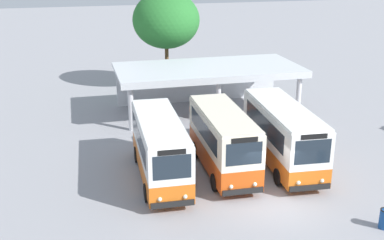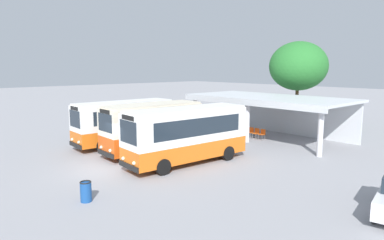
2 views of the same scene
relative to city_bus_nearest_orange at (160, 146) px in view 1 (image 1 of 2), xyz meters
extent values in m
plane|color=#939399|center=(4.73, -3.97, -1.81)|extent=(180.00, 180.00, 0.00)
cylinder|color=black|center=(0.92, -2.34, -1.36)|extent=(0.25, 0.91, 0.90)
cylinder|color=black|center=(-1.08, -2.27, -1.36)|extent=(0.25, 0.91, 0.90)
cylinder|color=black|center=(1.08, 2.30, -1.36)|extent=(0.25, 0.91, 0.90)
cylinder|color=black|center=(-0.92, 2.37, -1.36)|extent=(0.25, 0.91, 0.90)
cube|color=orange|center=(0.00, 0.01, -0.92)|extent=(2.37, 7.56, 1.02)
cube|color=white|center=(0.00, 0.01, 0.47)|extent=(2.37, 7.56, 1.76)
cube|color=white|center=(0.00, 0.01, 1.41)|extent=(2.30, 7.33, 0.12)
cube|color=black|center=(-0.13, -3.76, -1.29)|extent=(2.00, 0.17, 0.28)
cube|color=#1E2833|center=(-0.13, -3.71, 0.52)|extent=(1.73, 0.11, 1.14)
cube|color=black|center=(-0.13, -3.71, 1.23)|extent=(1.26, 0.09, 0.24)
cube|color=#1E2833|center=(1.05, 0.08, 0.52)|extent=(0.25, 5.99, 0.97)
cube|color=#1E2833|center=(-1.04, 0.15, 0.52)|extent=(0.25, 5.99, 0.97)
sphere|color=#EAEACC|center=(0.45, -3.77, -0.98)|extent=(0.20, 0.20, 0.20)
sphere|color=#EAEACC|center=(-0.71, -3.73, -0.98)|extent=(0.20, 0.20, 0.20)
cylinder|color=black|center=(4.40, -2.06, -1.36)|extent=(0.24, 0.91, 0.90)
cylinder|color=black|center=(2.36, -2.00, -1.36)|extent=(0.24, 0.91, 0.90)
cylinder|color=black|center=(4.51, 2.24, -1.36)|extent=(0.24, 0.91, 0.90)
cylinder|color=black|center=(2.47, 2.29, -1.36)|extent=(0.24, 0.91, 0.90)
cube|color=#D14C14|center=(3.44, 0.12, -0.85)|extent=(2.32, 6.98, 1.15)
cube|color=beige|center=(3.44, 0.12, 0.58)|extent=(2.32, 6.98, 1.70)
cube|color=beige|center=(3.44, 0.12, 1.49)|extent=(2.25, 6.77, 0.12)
cube|color=black|center=(3.35, -3.38, -1.29)|extent=(2.04, 0.15, 0.28)
cube|color=#1E2833|center=(3.35, -3.33, 0.63)|extent=(1.76, 0.09, 1.11)
cube|color=black|center=(3.35, -3.33, 1.31)|extent=(1.29, 0.08, 0.24)
cube|color=#1E2833|center=(4.50, 0.19, 0.63)|extent=(0.18, 5.54, 0.94)
cube|color=#1E2833|center=(2.38, 0.24, 0.63)|extent=(0.18, 5.54, 0.94)
sphere|color=#EAEACC|center=(3.94, -3.38, -0.98)|extent=(0.20, 0.20, 0.20)
sphere|color=#EAEACC|center=(2.76, -3.35, -0.98)|extent=(0.20, 0.20, 0.20)
cylinder|color=black|center=(7.76, -2.34, -1.36)|extent=(0.28, 0.91, 0.90)
cylinder|color=black|center=(5.68, -2.21, -1.36)|extent=(0.28, 0.91, 0.90)
cylinder|color=black|center=(8.08, 2.51, -1.36)|extent=(0.28, 0.91, 0.90)
cylinder|color=black|center=(5.99, 2.65, -1.36)|extent=(0.28, 0.91, 0.90)
cube|color=orange|center=(6.88, 0.15, -0.92)|extent=(2.69, 7.97, 1.01)
cube|color=white|center=(6.88, 0.15, 0.51)|extent=(2.69, 7.97, 1.87)
cube|color=white|center=(6.88, 0.15, 1.51)|extent=(2.61, 7.73, 0.12)
cube|color=black|center=(6.62, -3.79, -1.29)|extent=(2.08, 0.23, 0.28)
cube|color=#1E2833|center=(6.62, -3.74, 0.56)|extent=(1.80, 0.17, 1.22)
cube|color=black|center=(6.62, -3.74, 1.33)|extent=(1.32, 0.14, 0.24)
cube|color=#1E2833|center=(7.97, 0.18, 0.56)|extent=(0.45, 6.26, 1.03)
cube|color=#1E2833|center=(5.80, 0.32, 0.56)|extent=(0.45, 6.26, 1.03)
sphere|color=#EAEACC|center=(7.22, -3.82, -0.98)|extent=(0.20, 0.20, 0.20)
sphere|color=#EAEACC|center=(6.02, -3.74, -0.98)|extent=(0.20, 0.20, 0.20)
cylinder|color=silver|center=(-0.54, 7.59, -0.21)|extent=(0.36, 0.36, 3.20)
cylinder|color=silver|center=(5.46, 7.59, -0.21)|extent=(0.36, 0.36, 3.20)
cylinder|color=silver|center=(11.45, 7.59, -0.21)|extent=(0.36, 0.36, 3.20)
cube|color=silver|center=(5.46, 13.02, -0.21)|extent=(12.79, 0.20, 3.20)
cube|color=silver|center=(5.46, 10.21, 1.49)|extent=(13.29, 6.33, 0.20)
cube|color=silver|center=(5.46, 7.09, 1.25)|extent=(13.29, 0.10, 0.28)
cylinder|color=slate|center=(4.20, 8.77, -1.59)|extent=(0.03, 0.03, 0.44)
cylinder|color=slate|center=(3.85, 8.76, -1.59)|extent=(0.03, 0.03, 0.44)
cylinder|color=slate|center=(4.20, 9.12, -1.59)|extent=(0.03, 0.03, 0.44)
cylinder|color=slate|center=(3.85, 9.12, -1.59)|extent=(0.03, 0.03, 0.44)
cube|color=#D85919|center=(4.03, 8.94, -1.35)|extent=(0.45, 0.45, 0.04)
cube|color=#D85919|center=(4.02, 9.14, -1.15)|extent=(0.44, 0.05, 0.40)
cylinder|color=slate|center=(4.79, 8.85, -1.59)|extent=(0.03, 0.03, 0.44)
cylinder|color=slate|center=(4.44, 8.84, -1.59)|extent=(0.03, 0.03, 0.44)
cylinder|color=slate|center=(4.79, 9.20, -1.59)|extent=(0.03, 0.03, 0.44)
cylinder|color=slate|center=(4.44, 9.19, -1.59)|extent=(0.03, 0.03, 0.44)
cube|color=#D85919|center=(4.61, 9.02, -1.35)|extent=(0.45, 0.45, 0.04)
cube|color=#D85919|center=(4.61, 9.22, -1.15)|extent=(0.44, 0.05, 0.40)
cylinder|color=slate|center=(5.38, 8.83, -1.59)|extent=(0.03, 0.03, 0.44)
cylinder|color=slate|center=(5.03, 8.83, -1.59)|extent=(0.03, 0.03, 0.44)
cylinder|color=slate|center=(5.38, 9.18, -1.59)|extent=(0.03, 0.03, 0.44)
cylinder|color=slate|center=(5.02, 9.18, -1.59)|extent=(0.03, 0.03, 0.44)
cube|color=#D85919|center=(5.20, 9.00, -1.35)|extent=(0.45, 0.45, 0.04)
cube|color=#D85919|center=(5.20, 9.20, -1.15)|extent=(0.44, 0.05, 0.40)
cylinder|color=slate|center=(5.97, 8.84, -1.59)|extent=(0.03, 0.03, 0.44)
cylinder|color=slate|center=(5.62, 8.84, -1.59)|extent=(0.03, 0.03, 0.44)
cylinder|color=slate|center=(5.96, 9.19, -1.59)|extent=(0.03, 0.03, 0.44)
cylinder|color=slate|center=(5.61, 9.19, -1.59)|extent=(0.03, 0.03, 0.44)
cube|color=#D85919|center=(5.79, 9.02, -1.35)|extent=(0.45, 0.45, 0.04)
cube|color=#D85919|center=(5.79, 9.22, -1.15)|extent=(0.44, 0.05, 0.40)
cylinder|color=brown|center=(3.81, 17.30, 0.08)|extent=(0.32, 0.32, 3.77)
ellipsoid|color=#28722D|center=(3.81, 17.30, 4.06)|extent=(5.60, 5.60, 4.76)
camera|label=1|loc=(-3.95, -22.61, 9.48)|focal=45.10mm
camera|label=2|loc=(22.12, -13.23, 3.94)|focal=32.31mm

